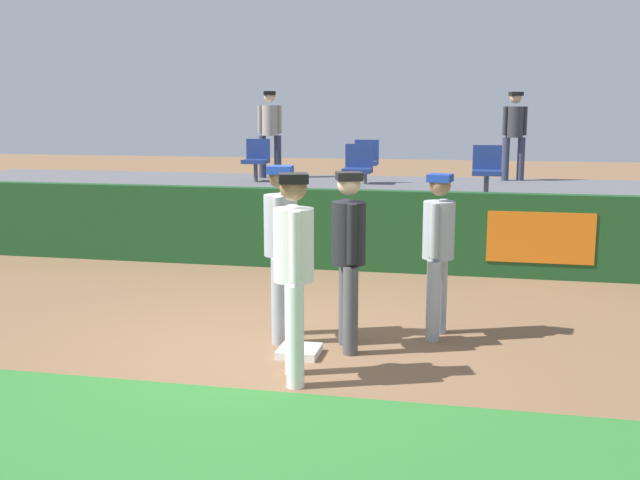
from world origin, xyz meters
name	(u,v)px	position (x,y,z in m)	size (l,w,h in m)	color
ground_plane	(274,350)	(0.00, 0.00, 0.00)	(60.00, 60.00, 0.00)	brown
grass_foreground_strip	(178,461)	(0.00, -2.50, 0.00)	(18.00, 2.80, 0.01)	#2D722D
first_base	(299,351)	(0.29, -0.11, 0.04)	(0.40, 0.40, 0.08)	white
player_fielder_home	(294,263)	(0.41, -0.78, 1.09)	(0.45, 0.60, 1.88)	white
player_runner_visitor	(281,240)	(-0.02, 0.39, 1.07)	(0.38, 0.52, 1.85)	#9EA3AD
player_coach_visitor	(438,244)	(1.60, 0.79, 1.02)	(0.39, 0.49, 1.76)	#9EA3AD
player_umpire	(349,248)	(0.73, 0.19, 1.05)	(0.44, 0.49, 1.82)	#4C4C51
field_wall	(344,230)	(0.01, 3.98, 0.62)	(18.00, 0.26, 1.23)	#19471E
bleacher_platform	(368,214)	(0.00, 6.55, 0.51)	(18.00, 4.80, 1.01)	#59595E
seat_front_center	(358,166)	(-0.01, 5.42, 1.48)	(0.47, 0.44, 0.84)	#4C4C51
seat_back_left	(257,158)	(-2.35, 7.22, 1.49)	(0.48, 0.44, 0.84)	#4C4C51
seat_back_center	(366,159)	(-0.15, 7.22, 1.48)	(0.47, 0.44, 0.84)	#4C4C51
seat_front_right	(487,168)	(2.13, 5.42, 1.48)	(0.47, 0.44, 0.84)	#4C4C51
spectator_hooded	(270,128)	(-2.31, 8.07, 2.05)	(0.48, 0.43, 1.79)	#33384C
spectator_capped	(515,130)	(2.68, 8.44, 2.03)	(0.48, 0.41, 1.76)	#33384C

